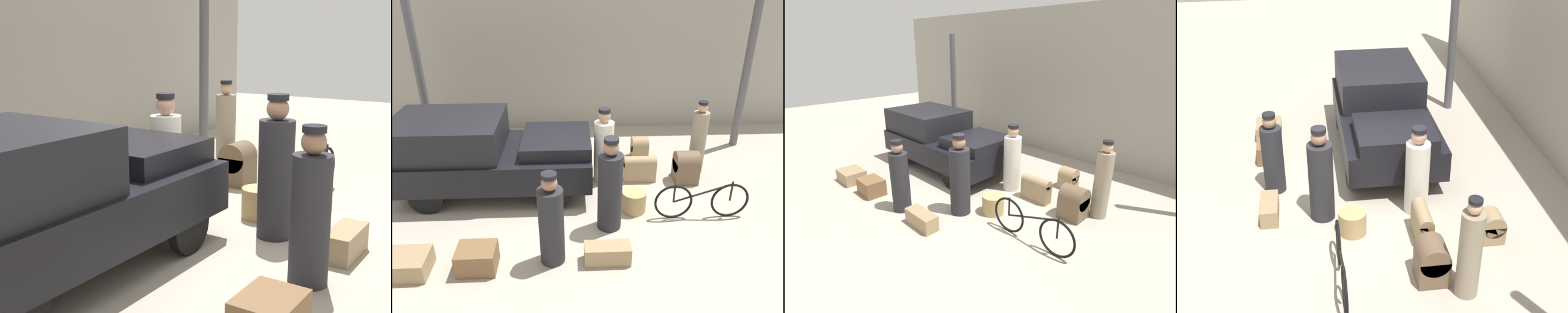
% 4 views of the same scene
% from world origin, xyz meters
% --- Properties ---
extents(ground_plane, '(30.00, 30.00, 0.00)m').
position_xyz_m(ground_plane, '(0.00, 0.00, 0.00)').
color(ground_plane, '#A89E8E').
extents(canopy_pillar_left, '(0.19, 0.19, 3.75)m').
position_xyz_m(canopy_pillar_left, '(-3.60, 2.61, 1.87)').
color(canopy_pillar_left, '#4C4C51').
rests_on(canopy_pillar_left, ground).
extents(truck, '(3.86, 1.85, 1.60)m').
position_xyz_m(truck, '(-1.86, 0.69, 0.87)').
color(truck, black).
rests_on(truck, ground).
extents(bicycle, '(1.76, 0.04, 0.75)m').
position_xyz_m(bicycle, '(2.26, -0.54, 0.36)').
color(bicycle, black).
rests_on(bicycle, ground).
extents(wicker_basket, '(0.47, 0.47, 0.41)m').
position_xyz_m(wicker_basket, '(1.06, -0.26, 0.21)').
color(wicker_basket, tan).
rests_on(wicker_basket, ground).
extents(porter_lifting_near_truck, '(0.39, 0.39, 1.59)m').
position_xyz_m(porter_lifting_near_truck, '(-0.45, -1.56, 0.72)').
color(porter_lifting_near_truck, '#232328').
rests_on(porter_lifting_near_truck, ground).
extents(conductor_in_dark_uniform, '(0.43, 0.43, 1.74)m').
position_xyz_m(conductor_in_dark_uniform, '(0.54, -0.73, 0.79)').
color(conductor_in_dark_uniform, '#232328').
rests_on(conductor_in_dark_uniform, ground).
extents(porter_standing_middle, '(0.34, 0.34, 1.66)m').
position_xyz_m(porter_standing_middle, '(2.70, 1.23, 0.77)').
color(porter_standing_middle, gray).
rests_on(porter_standing_middle, ground).
extents(porter_carrying_trunk, '(0.42, 0.42, 1.65)m').
position_xyz_m(porter_carrying_trunk, '(0.57, 0.93, 0.75)').
color(porter_carrying_trunk, silver).
rests_on(porter_carrying_trunk, ground).
extents(trunk_wicker_pale, '(0.73, 0.30, 0.32)m').
position_xyz_m(trunk_wicker_pale, '(0.42, -1.65, 0.16)').
color(trunk_wicker_pale, '#937A56').
rests_on(trunk_wicker_pale, ground).
extents(suitcase_small_leather, '(0.69, 0.25, 0.58)m').
position_xyz_m(suitcase_small_leather, '(1.36, 0.87, 0.31)').
color(suitcase_small_leather, '#937A56').
rests_on(suitcase_small_leather, ground).
extents(suitcase_black_upright, '(0.68, 0.54, 0.32)m').
position_xyz_m(suitcase_black_upright, '(-2.67, -1.74, 0.16)').
color(suitcase_black_upright, '#937A56').
rests_on(suitcase_black_upright, ground).
extents(trunk_barrel_dark, '(0.39, 0.39, 0.54)m').
position_xyz_m(trunk_barrel_dark, '(1.55, 1.99, 0.26)').
color(trunk_barrel_dark, '#937A56').
rests_on(trunk_barrel_dark, ground).
extents(trunk_large_brown, '(0.60, 0.48, 0.39)m').
position_xyz_m(trunk_large_brown, '(-1.61, -1.70, 0.19)').
color(trunk_large_brown, brown).
rests_on(trunk_large_brown, ground).
extents(trunk_umber_medium, '(0.49, 0.47, 0.71)m').
position_xyz_m(trunk_umber_medium, '(2.35, 0.80, 0.35)').
color(trunk_umber_medium, brown).
rests_on(trunk_umber_medium, ground).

